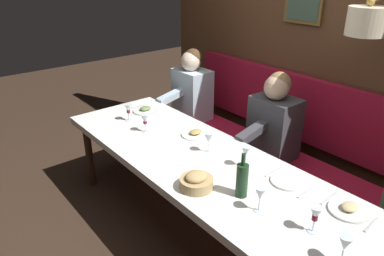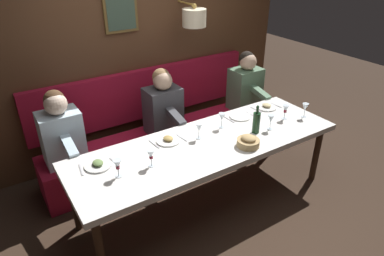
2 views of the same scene
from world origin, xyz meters
name	(u,v)px [view 1 (image 1 of 2)]	position (x,y,z in m)	size (l,w,h in m)	color
ground_plane	(199,235)	(0.00, 0.00, 0.00)	(12.00, 12.00, 0.00)	#332319
dining_table	(200,165)	(0.00, 0.00, 0.68)	(0.90, 2.76, 0.74)	silver
banquette_bench	(270,176)	(0.89, 0.00, 0.23)	(0.52, 2.96, 0.45)	maroon
back_wall_panel	(323,49)	(1.46, 0.00, 1.36)	(0.59, 4.16, 2.90)	#51331E
diner_near	(274,119)	(0.88, 0.02, 0.82)	(0.60, 0.40, 0.79)	#3D3D42
diner_middle	(192,87)	(0.88, 1.18, 0.82)	(0.60, 0.40, 0.79)	silver
place_setting_0	(145,110)	(0.19, 1.05, 0.75)	(0.24, 0.33, 0.05)	silver
place_setting_1	(196,134)	(0.22, 0.32, 0.75)	(0.24, 0.32, 0.05)	white
place_setting_2	(288,181)	(0.25, -0.62, 0.75)	(0.24, 0.31, 0.01)	white
place_setting_3	(349,209)	(0.27, -1.04, 0.75)	(0.24, 0.31, 0.05)	silver
wine_glass_0	(128,109)	(-0.05, 0.95, 0.86)	(0.07, 0.07, 0.16)	silver
wine_glass_1	(145,119)	(-0.06, 0.65, 0.86)	(0.07, 0.07, 0.16)	silver
wine_glass_2	(345,244)	(-0.13, -1.23, 0.86)	(0.07, 0.07, 0.16)	silver
wine_glass_3	(315,214)	(-0.05, -1.01, 0.86)	(0.07, 0.07, 0.16)	silver
wine_glass_4	(246,152)	(0.17, -0.30, 0.86)	(0.07, 0.07, 0.16)	silver
wine_glass_5	(260,194)	(-0.14, -0.70, 0.86)	(0.07, 0.07, 0.16)	silver
wine_glass_6	(209,139)	(0.11, 0.03, 0.86)	(0.07, 0.07, 0.16)	silver
wine_bottle	(242,180)	(-0.11, -0.53, 0.86)	(0.08, 0.08, 0.30)	#19381E
bread_bowl	(196,181)	(-0.27, -0.28, 0.79)	(0.22, 0.22, 0.12)	tan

